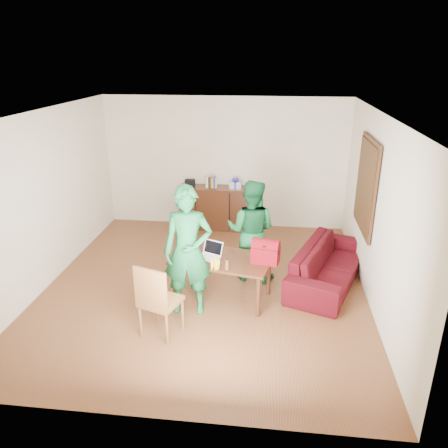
# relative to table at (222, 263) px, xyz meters

# --- Properties ---
(room) EXTENTS (5.20, 5.70, 2.90)m
(room) POSITION_rel_table_xyz_m (-0.31, 0.45, 0.72)
(room) COLOR #442411
(room) RESTS_ON ground
(table) EXTENTS (1.57, 1.08, 0.67)m
(table) POSITION_rel_table_xyz_m (0.00, 0.00, 0.00)
(table) COLOR black
(table) RESTS_ON ground
(chair) EXTENTS (0.59, 0.58, 1.04)m
(chair) POSITION_rel_table_xyz_m (-0.69, -1.00, -0.29)
(chair) COLOR brown
(chair) RESTS_ON ground
(person_near) EXTENTS (0.71, 0.49, 1.86)m
(person_near) POSITION_rel_table_xyz_m (-0.43, -0.39, 0.34)
(person_near) COLOR #145C2E
(person_near) RESTS_ON ground
(person_far) EXTENTS (0.90, 0.76, 1.66)m
(person_far) POSITION_rel_table_xyz_m (0.37, 0.72, 0.24)
(person_far) COLOR #125128
(person_far) RESTS_ON ground
(laptop) EXTENTS (0.38, 0.33, 0.22)m
(laptop) POSITION_rel_table_xyz_m (-0.21, -0.03, 0.12)
(laptop) COLOR white
(laptop) RESTS_ON table
(bananas) EXTENTS (0.20, 0.15, 0.07)m
(bananas) POSITION_rel_table_xyz_m (-0.05, -0.39, 0.11)
(bananas) COLOR gold
(bananas) RESTS_ON table
(bottle) EXTENTS (0.06, 0.06, 0.16)m
(bottle) POSITION_rel_table_xyz_m (0.11, -0.35, 0.16)
(bottle) COLOR brown
(bottle) RESTS_ON table
(red_bag) EXTENTS (0.42, 0.30, 0.28)m
(red_bag) POSITION_rel_table_xyz_m (0.63, -0.08, 0.22)
(red_bag) COLOR #68060E
(red_bag) RESTS_ON table
(sofa) EXTENTS (1.51, 2.27, 0.62)m
(sofa) POSITION_rel_table_xyz_m (1.63, 0.70, -0.28)
(sofa) COLOR #350706
(sofa) RESTS_ON ground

